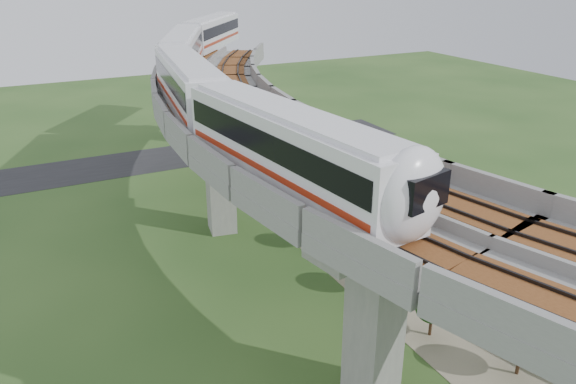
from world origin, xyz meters
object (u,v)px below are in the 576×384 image
at_px(metro_train, 212,66).
at_px(car_white, 443,282).
at_px(car_dark, 405,243).
at_px(car_red, 492,252).

relative_size(metro_train, car_white, 19.11).
distance_m(metro_train, car_dark, 20.60).
bearing_deg(car_dark, car_white, 140.64).
xyz_separation_m(car_white, car_dark, (1.00, 5.32, 0.13)).
relative_size(car_white, car_dark, 0.68).
height_order(metro_train, car_red, metro_train).
bearing_deg(car_dark, metro_train, 5.00).
distance_m(car_white, car_dark, 5.41).
xyz_separation_m(metro_train, car_dark, (9.44, -14.15, -11.61)).
bearing_deg(car_white, metro_train, 95.42).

